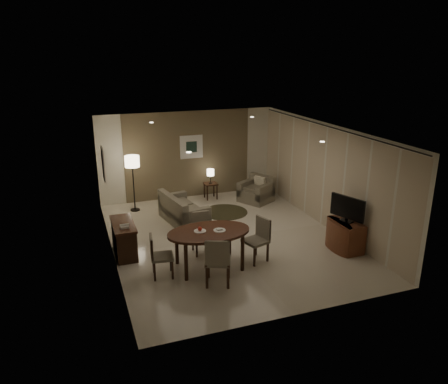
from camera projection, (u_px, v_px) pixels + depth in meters
name	position (u px, v px, depth m)	size (l,w,h in m)	color
room_shell	(221.00, 182.00, 10.77)	(5.50, 7.00, 2.70)	beige
taupe_accent	(188.00, 155.00, 13.53)	(3.96, 0.03, 2.70)	brown
curtain_wall	(324.00, 177.00, 11.28)	(0.08, 6.70, 2.58)	beige
curtain_rod	(328.00, 126.00, 10.87)	(0.03, 0.03, 6.80)	black
art_back_frame	(191.00, 147.00, 13.46)	(0.72, 0.03, 0.72)	silver
art_back_canvas	(192.00, 147.00, 13.45)	(0.34, 0.01, 0.34)	#192D23
art_left_frame	(103.00, 164.00, 10.46)	(0.03, 0.60, 0.80)	silver
art_left_canvas	(104.00, 164.00, 10.46)	(0.01, 0.46, 0.64)	gray
downlight_nl	(189.00, 152.00, 7.94)	(0.10, 0.10, 0.01)	white
downlight_nr	(322.00, 142.00, 8.84)	(0.10, 0.10, 0.01)	white
downlight_fl	(151.00, 122.00, 11.16)	(0.10, 0.10, 0.01)	white
downlight_fr	(252.00, 117.00, 12.06)	(0.10, 0.10, 0.01)	white
console_desk	(124.00, 238.00, 9.92)	(0.48, 1.20, 0.75)	#4C2918
telephone	(124.00, 226.00, 9.52)	(0.20, 0.14, 0.09)	white
tv_cabinet	(346.00, 235.00, 10.15)	(0.48, 0.90, 0.70)	brown
flat_tv	(347.00, 208.00, 9.94)	(0.06, 0.88, 0.60)	black
dining_table	(209.00, 249.00, 9.29)	(1.78, 1.11, 0.83)	#4C2918
chair_near	(218.00, 260.00, 8.60)	(0.50, 0.50, 1.03)	#7A6F5E
chair_far	(202.00, 234.00, 9.94)	(0.45, 0.45, 0.93)	#7A6F5E
chair_left	(162.00, 256.00, 8.91)	(0.44, 0.44, 0.90)	#7A6F5E
chair_right	(255.00, 241.00, 9.55)	(0.47, 0.47, 0.97)	#7A6F5E
plate_a	(200.00, 231.00, 9.14)	(0.26, 0.26, 0.02)	white
plate_b	(220.00, 230.00, 9.18)	(0.26, 0.26, 0.02)	white
fruit_apple	(200.00, 229.00, 9.13)	(0.09, 0.09, 0.09)	red
napkin	(220.00, 229.00, 9.18)	(0.12, 0.08, 0.03)	white
round_rug	(225.00, 212.00, 12.57)	(1.31, 1.31, 0.01)	#3B3721
sofa	(184.00, 208.00, 11.75)	(0.82, 1.65, 0.77)	#7A6F5E
armchair	(256.00, 189.00, 13.35)	(0.88, 0.83, 0.78)	#7A6F5E
side_table	(211.00, 191.00, 13.65)	(0.39, 0.39, 0.50)	black
table_lamp	(210.00, 175.00, 13.50)	(0.22, 0.22, 0.50)	#FFEAC1
floor_lamp	(134.00, 184.00, 12.48)	(0.41, 0.41, 1.62)	#FFE5B7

